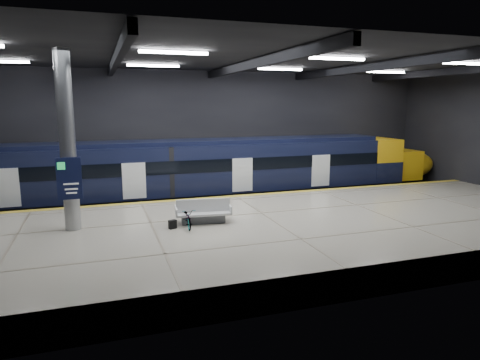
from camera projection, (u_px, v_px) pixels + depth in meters
name	position (u px, v px, depth m)	size (l,w,h in m)	color
ground	(254.00, 230.00, 20.53)	(30.00, 30.00, 0.00)	black
room_shell	(255.00, 110.00, 19.52)	(30.10, 16.10, 8.05)	black
platform	(275.00, 234.00, 18.10)	(30.00, 11.00, 1.10)	#C0B6A2
safety_strip	(236.00, 196.00, 22.90)	(30.00, 0.40, 0.01)	gold
rails	(222.00, 203.00, 25.65)	(30.00, 1.52, 0.16)	gray
train	(215.00, 171.00, 25.17)	(29.40, 2.84, 3.79)	black
bench	(203.00, 214.00, 17.74)	(2.38, 1.20, 1.01)	#595B60
bicycle	(187.00, 218.00, 17.07)	(0.52, 1.50, 0.79)	#99999E
pannier_bag	(173.00, 224.00, 16.92)	(0.30, 0.18, 0.35)	black
info_column	(68.00, 144.00, 16.28)	(0.90, 0.78, 6.90)	#9EA0A5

